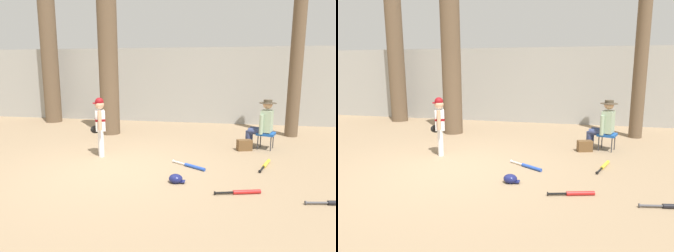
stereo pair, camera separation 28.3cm
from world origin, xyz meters
The scene contains 13 objects.
ground_plane centered at (0.00, 0.00, 0.00)m, with size 60.00×60.00×0.00m, color #937A5B.
concrete_back_wall centered at (0.00, 5.67, 1.33)m, with size 18.00×0.36×2.65m, color #9E9E99.
tree_near_player centered at (-1.29, 3.16, 2.10)m, with size 0.82×0.82×5.00m.
tree_behind_spectator centered at (3.97, 3.78, 1.79)m, with size 0.59×0.59×4.18m.
young_ballplayer centered at (-0.64, 0.89, 0.74)m, with size 0.48×0.54×1.31m.
folding_stool centered at (3.06, 2.15, 0.36)m, with size 0.51×0.51×0.41m.
seated_spectator centered at (2.97, 2.18, 0.64)m, with size 0.68×0.53×1.20m.
handbag_beside_stool centered at (2.55, 1.92, 0.13)m, with size 0.34×0.18×0.26m, color brown.
tree_far_left centered at (-4.10, 4.73, 2.33)m, with size 0.88×0.88×5.53m.
bat_red_barrel centered at (2.38, -0.71, 0.03)m, with size 0.72×0.26×0.07m.
bat_blue_youth centered at (1.47, 0.40, 0.03)m, with size 0.71×0.49×0.07m.
bat_yellow_trainer centered at (2.90, 0.80, 0.03)m, with size 0.32×0.78×0.07m.
batting_helmet_navy centered at (1.27, -0.42, 0.07)m, with size 0.28×0.22×0.16m.
Camera 1 is at (2.04, -5.25, 1.92)m, focal length 32.22 mm.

